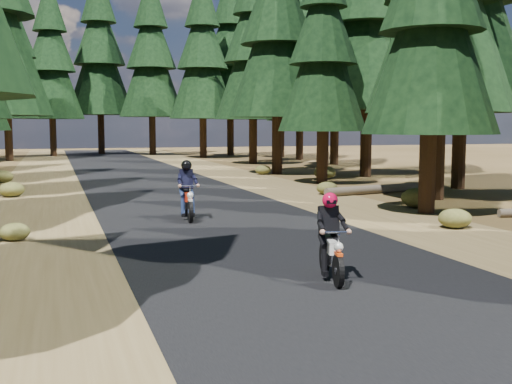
% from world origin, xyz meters
% --- Properties ---
extents(ground, '(120.00, 120.00, 0.00)m').
position_xyz_m(ground, '(0.00, 0.00, 0.00)').
color(ground, '#483919').
rests_on(ground, ground).
extents(road, '(6.00, 100.00, 0.01)m').
position_xyz_m(road, '(0.00, 5.00, 0.01)').
color(road, black).
rests_on(road, ground).
extents(shoulder_l, '(3.20, 100.00, 0.01)m').
position_xyz_m(shoulder_l, '(-4.60, 5.00, 0.00)').
color(shoulder_l, brown).
rests_on(shoulder_l, ground).
extents(shoulder_r, '(3.20, 100.00, 0.01)m').
position_xyz_m(shoulder_r, '(4.60, 5.00, 0.00)').
color(shoulder_r, brown).
rests_on(shoulder_r, ground).
extents(pine_forest, '(34.59, 55.08, 16.32)m').
position_xyz_m(pine_forest, '(-0.02, 21.05, 7.89)').
color(pine_forest, black).
rests_on(pine_forest, ground).
extents(log_near, '(5.49, 1.63, 0.32)m').
position_xyz_m(log_near, '(7.72, 9.77, 0.16)').
color(log_near, '#4C4233').
rests_on(log_near, ground).
extents(understory_shrubs, '(15.16, 28.68, 0.62)m').
position_xyz_m(understory_shrubs, '(1.79, 7.41, 0.26)').
color(understory_shrubs, '#474C1E').
rests_on(understory_shrubs, ground).
extents(rider_lead, '(0.79, 1.65, 1.41)m').
position_xyz_m(rider_lead, '(0.17, -2.00, 0.48)').
color(rider_lead, silver).
rests_on(rider_lead, road).
extents(rider_follow, '(0.67, 1.80, 1.57)m').
position_xyz_m(rider_follow, '(-0.71, 5.26, 0.53)').
color(rider_follow, '#A71F0B').
rests_on(rider_follow, road).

